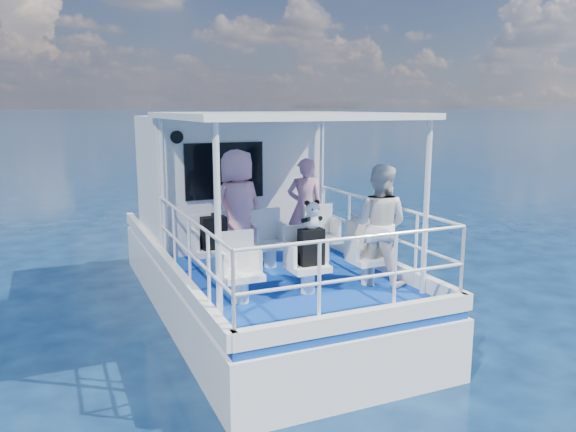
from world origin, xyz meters
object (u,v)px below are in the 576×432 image
(passenger_port_fwd, at_px, (238,209))
(backpack_center, at_px, (311,247))
(passenger_stbd_aft, at_px, (379,225))
(panda, at_px, (312,215))

(passenger_port_fwd, distance_m, backpack_center, 1.62)
(passenger_port_fwd, bearing_deg, passenger_stbd_aft, 117.09)
(passenger_stbd_aft, xyz_separation_m, backpack_center, (-1.01, -0.02, -0.20))
(panda, bearing_deg, backpack_center, -150.29)
(passenger_stbd_aft, height_order, backpack_center, passenger_stbd_aft)
(passenger_port_fwd, bearing_deg, panda, 90.01)
(passenger_port_fwd, height_order, backpack_center, passenger_port_fwd)
(passenger_stbd_aft, xyz_separation_m, panda, (-1.00, -0.01, 0.22))
(backpack_center, distance_m, panda, 0.41)
(passenger_port_fwd, xyz_separation_m, panda, (0.47, -1.52, 0.15))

